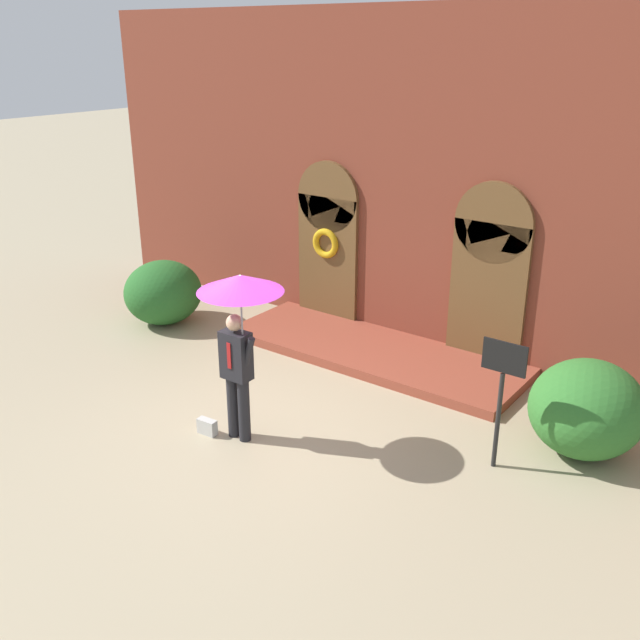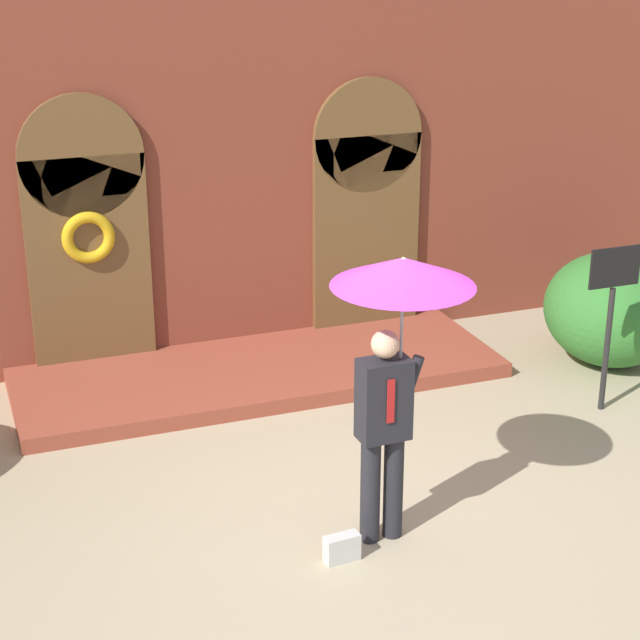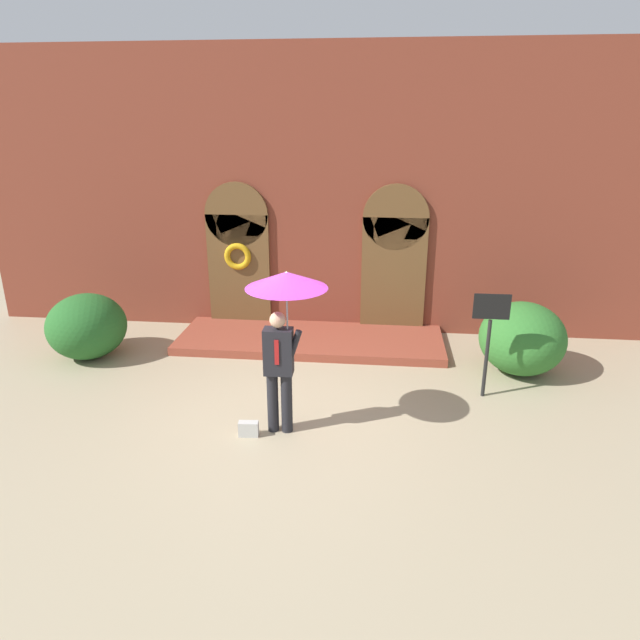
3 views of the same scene
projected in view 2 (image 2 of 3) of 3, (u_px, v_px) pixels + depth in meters
name	position (u px, v px, depth m)	size (l,w,h in m)	color
ground_plane	(369.00, 519.00, 8.92)	(80.00, 80.00, 0.00)	tan
building_facade	(224.00, 116.00, 11.61)	(14.00, 2.30, 5.60)	brown
person_with_umbrella	(398.00, 315.00, 8.02)	(1.10, 1.10, 2.36)	black
handbag	(342.00, 548.00, 8.32)	(0.28, 0.12, 0.22)	#B7B7B2
sign_post	(612.00, 302.00, 10.50)	(0.56, 0.06, 1.72)	black
shrub_right	(612.00, 309.00, 11.84)	(1.47, 1.56, 1.26)	#2D6B28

